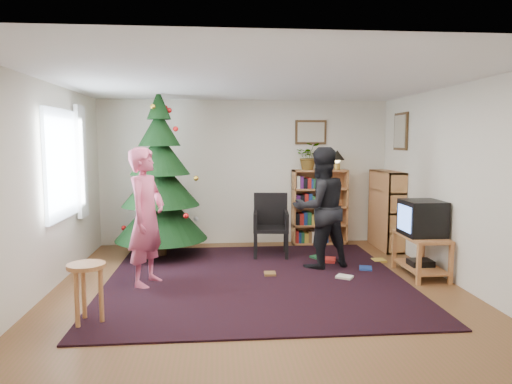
{
  "coord_description": "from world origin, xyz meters",
  "views": [
    {
      "loc": [
        -0.49,
        -5.44,
        1.8
      ],
      "look_at": [
        0.04,
        0.76,
        1.1
      ],
      "focal_mm": 32.0,
      "sensor_mm": 36.0,
      "label": 1
    }
  ],
  "objects": [
    {
      "name": "floor",
      "position": [
        0.0,
        0.0,
        0.0
      ],
      "size": [
        5.0,
        5.0,
        0.0
      ],
      "primitive_type": "plane",
      "color": "brown",
      "rests_on": "ground"
    },
    {
      "name": "ceiling",
      "position": [
        0.0,
        0.0,
        2.5
      ],
      "size": [
        5.0,
        5.0,
        0.0
      ],
      "primitive_type": "plane",
      "rotation": [
        3.14,
        0.0,
        0.0
      ],
      "color": "white",
      "rests_on": "wall_back"
    },
    {
      "name": "wall_back",
      "position": [
        0.0,
        2.5,
        1.25
      ],
      "size": [
        5.0,
        0.02,
        2.5
      ],
      "primitive_type": "cube",
      "color": "silver",
      "rests_on": "floor"
    },
    {
      "name": "wall_front",
      "position": [
        0.0,
        -2.5,
        1.25
      ],
      "size": [
        5.0,
        0.02,
        2.5
      ],
      "primitive_type": "cube",
      "color": "silver",
      "rests_on": "floor"
    },
    {
      "name": "wall_left",
      "position": [
        -2.5,
        0.0,
        1.25
      ],
      "size": [
        0.02,
        5.0,
        2.5
      ],
      "primitive_type": "cube",
      "color": "silver",
      "rests_on": "floor"
    },
    {
      "name": "wall_right",
      "position": [
        2.5,
        0.0,
        1.25
      ],
      "size": [
        0.02,
        5.0,
        2.5
      ],
      "primitive_type": "cube",
      "color": "silver",
      "rests_on": "floor"
    },
    {
      "name": "rug",
      "position": [
        0.0,
        0.3,
        0.01
      ],
      "size": [
        3.8,
        3.6,
        0.02
      ],
      "primitive_type": "cube",
      "color": "black",
      "rests_on": "floor"
    },
    {
      "name": "window_pane",
      "position": [
        -2.47,
        0.6,
        1.5
      ],
      "size": [
        0.04,
        1.2,
        1.4
      ],
      "primitive_type": "cube",
      "color": "silver",
      "rests_on": "wall_left"
    },
    {
      "name": "curtain",
      "position": [
        -2.43,
        1.3,
        1.5
      ],
      "size": [
        0.06,
        0.35,
        1.6
      ],
      "primitive_type": "cube",
      "color": "white",
      "rests_on": "wall_left"
    },
    {
      "name": "picture_back",
      "position": [
        1.15,
        2.48,
        1.95
      ],
      "size": [
        0.55,
        0.03,
        0.42
      ],
      "color": "#4C3319",
      "rests_on": "wall_back"
    },
    {
      "name": "picture_right",
      "position": [
        2.48,
        1.75,
        1.95
      ],
      "size": [
        0.03,
        0.5,
        0.6
      ],
      "color": "#4C3319",
      "rests_on": "wall_right"
    },
    {
      "name": "christmas_tree",
      "position": [
        -1.36,
        1.66,
        1.08
      ],
      "size": [
        1.42,
        1.42,
        2.58
      ],
      "rotation": [
        0.0,
        0.0,
        -0.28
      ],
      "color": "#3F2816",
      "rests_on": "rug"
    },
    {
      "name": "bookshelf_back",
      "position": [
        1.29,
        2.34,
        0.66
      ],
      "size": [
        0.95,
        0.3,
        1.3
      ],
      "color": "#BA7C42",
      "rests_on": "floor"
    },
    {
      "name": "bookshelf_right",
      "position": [
        2.34,
        1.92,
        0.66
      ],
      "size": [
        0.3,
        0.95,
        1.3
      ],
      "rotation": [
        0.0,
        0.0,
        1.57
      ],
      "color": "#BA7C42",
      "rests_on": "floor"
    },
    {
      "name": "tv_stand",
      "position": [
        2.22,
        0.32,
        0.32
      ],
      "size": [
        0.48,
        0.86,
        0.55
      ],
      "color": "#BA7C42",
      "rests_on": "floor"
    },
    {
      "name": "crt_tv",
      "position": [
        2.22,
        0.32,
        0.78
      ],
      "size": [
        0.5,
        0.53,
        0.47
      ],
      "color": "black",
      "rests_on": "tv_stand"
    },
    {
      "name": "armchair",
      "position": [
        0.34,
        1.6,
        0.53
      ],
      "size": [
        0.58,
        0.59,
        0.98
      ],
      "rotation": [
        0.0,
        0.0,
        -0.1
      ],
      "color": "black",
      "rests_on": "rug"
    },
    {
      "name": "stool",
      "position": [
        -1.77,
        -0.99,
        0.47
      ],
      "size": [
        0.37,
        0.37,
        0.61
      ],
      "color": "#BA7C42",
      "rests_on": "floor"
    },
    {
      "name": "person_standing",
      "position": [
        -1.36,
        0.22,
        0.86
      ],
      "size": [
        0.6,
        0.73,
        1.72
      ],
      "primitive_type": "imported",
      "rotation": [
        0.0,
        0.0,
        1.22
      ],
      "color": "#D15375",
      "rests_on": "rug"
    },
    {
      "name": "person_by_chair",
      "position": [
        0.96,
        0.83,
        0.86
      ],
      "size": [
        0.99,
        0.86,
        1.71
      ],
      "primitive_type": "imported",
      "rotation": [
        0.0,
        0.0,
        3.44
      ],
      "color": "black",
      "rests_on": "rug"
    },
    {
      "name": "potted_plant",
      "position": [
        1.09,
        2.34,
        1.53
      ],
      "size": [
        0.48,
        0.44,
        0.47
      ],
      "primitive_type": "imported",
      "rotation": [
        0.0,
        0.0,
        -0.19
      ],
      "color": "gray",
      "rests_on": "bookshelf_back"
    },
    {
      "name": "table_lamp",
      "position": [
        1.59,
        2.34,
        1.53
      ],
      "size": [
        0.26,
        0.26,
        0.34
      ],
      "color": "#A57F33",
      "rests_on": "bookshelf_back"
    },
    {
      "name": "floor_clutter",
      "position": [
        1.17,
        0.78,
        0.04
      ],
      "size": [
        1.92,
        1.23,
        0.08
      ],
      "color": "#A51E19",
      "rests_on": "rug"
    }
  ]
}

